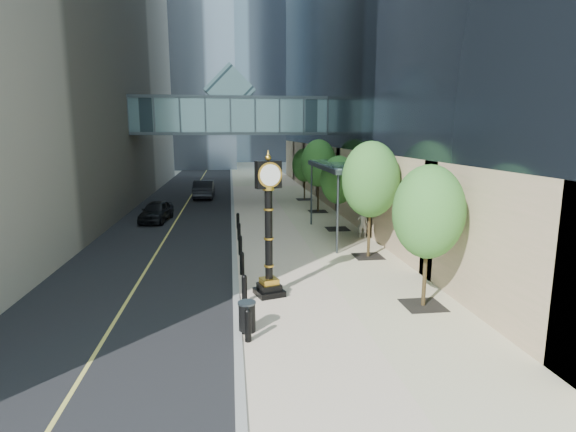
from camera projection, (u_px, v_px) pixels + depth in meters
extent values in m
plane|color=gray|center=(346.00, 354.00, 12.63)|extent=(320.00, 320.00, 0.00)
cube|color=black|center=(196.00, 188.00, 50.76)|extent=(8.00, 180.00, 0.02)
cube|color=beige|center=(267.00, 186.00, 51.76)|extent=(8.00, 180.00, 0.06)
cube|color=gray|center=(232.00, 187.00, 51.26)|extent=(0.25, 180.00, 0.07)
cube|color=#ABBAD7|center=(217.00, 35.00, 122.95)|extent=(22.00, 22.00, 65.00)
cube|color=slate|center=(230.00, 116.00, 38.19)|extent=(17.00, 4.00, 3.00)
cube|color=#383F44|center=(231.00, 134.00, 38.45)|extent=(17.00, 4.20, 0.25)
cube|color=#383F44|center=(230.00, 99.00, 37.92)|extent=(17.00, 4.20, 0.25)
cube|color=slate|center=(230.00, 91.00, 37.80)|extent=(4.24, 3.00, 4.24)
cube|color=#383F44|center=(345.00, 166.00, 25.95)|extent=(3.00, 8.00, 0.25)
cube|color=slate|center=(345.00, 164.00, 25.93)|extent=(2.80, 7.80, 0.06)
cylinder|color=#383F44|center=(338.00, 214.00, 22.57)|extent=(0.12, 0.12, 4.20)
cylinder|color=#383F44|center=(311.00, 194.00, 29.78)|extent=(0.12, 0.12, 4.20)
cylinder|color=black|center=(248.00, 327.00, 13.18)|extent=(0.20, 0.20, 0.90)
cylinder|color=black|center=(244.00, 290.00, 16.30)|extent=(0.20, 0.20, 0.90)
cylinder|color=black|center=(242.00, 265.00, 19.42)|extent=(0.20, 0.20, 0.90)
cylinder|color=black|center=(240.00, 246.00, 22.54)|extent=(0.20, 0.20, 0.90)
cylinder|color=black|center=(239.00, 232.00, 25.66)|extent=(0.20, 0.20, 0.90)
cylinder|color=black|center=(238.00, 222.00, 28.78)|extent=(0.20, 0.20, 0.90)
cube|color=black|center=(423.00, 305.00, 16.00)|extent=(1.40, 1.40, 0.02)
cylinder|color=#3C2F19|center=(425.00, 270.00, 15.75)|extent=(0.14, 0.14, 2.67)
ellipsoid|color=#2A6625|center=(428.00, 212.00, 15.38)|extent=(2.45, 2.45, 3.26)
cube|color=black|center=(368.00, 256.00, 22.33)|extent=(1.40, 1.40, 0.02)
cylinder|color=#3C2F19|center=(369.00, 227.00, 22.06)|extent=(0.14, 0.14, 3.02)
ellipsoid|color=#2A6625|center=(371.00, 179.00, 21.63)|extent=(2.77, 2.77, 3.69)
cube|color=black|center=(337.00, 229.00, 28.67)|extent=(1.40, 1.40, 0.02)
cylinder|color=#3C2F19|center=(338.00, 210.00, 28.45)|extent=(0.14, 0.14, 2.48)
ellipsoid|color=#2A6625|center=(338.00, 180.00, 28.10)|extent=(2.27, 2.27, 3.03)
cube|color=black|center=(318.00, 211.00, 35.01)|extent=(1.40, 1.40, 0.02)
cylinder|color=#3C2F19|center=(318.00, 193.00, 34.74)|extent=(0.14, 0.14, 2.96)
ellipsoid|color=#2A6625|center=(319.00, 163.00, 34.32)|extent=(2.72, 2.72, 3.62)
cube|color=black|center=(304.00, 199.00, 41.35)|extent=(1.40, 1.40, 0.02)
cylinder|color=#3C2F19|center=(304.00, 186.00, 41.12)|extent=(0.14, 0.14, 2.49)
ellipsoid|color=#2A6625|center=(305.00, 165.00, 40.77)|extent=(2.28, 2.28, 3.04)
cube|color=black|center=(269.00, 292.00, 17.03)|extent=(1.24, 1.24, 0.22)
cube|color=black|center=(269.00, 287.00, 16.99)|extent=(0.96, 0.96, 0.22)
cube|color=gold|center=(269.00, 281.00, 16.95)|extent=(0.76, 0.76, 0.22)
cylinder|color=black|center=(269.00, 234.00, 16.62)|extent=(0.29, 0.29, 3.42)
cube|color=black|center=(268.00, 175.00, 16.21)|extent=(0.99, 0.59, 0.99)
cylinder|color=white|center=(268.00, 174.00, 16.40)|extent=(0.75, 0.27, 0.77)
cylinder|color=white|center=(269.00, 175.00, 16.03)|extent=(0.75, 0.27, 0.77)
sphere|color=gold|center=(268.00, 158.00, 16.10)|extent=(0.22, 0.22, 0.22)
cylinder|color=black|center=(247.00, 318.00, 13.85)|extent=(0.58, 0.58, 0.90)
imported|color=#ADA99F|center=(363.00, 224.00, 26.19)|extent=(0.71, 0.59, 1.66)
imported|color=black|center=(156.00, 211.00, 31.29)|extent=(2.18, 4.37, 1.43)
imported|color=black|center=(204.00, 189.00, 42.59)|extent=(1.86, 5.17, 1.70)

